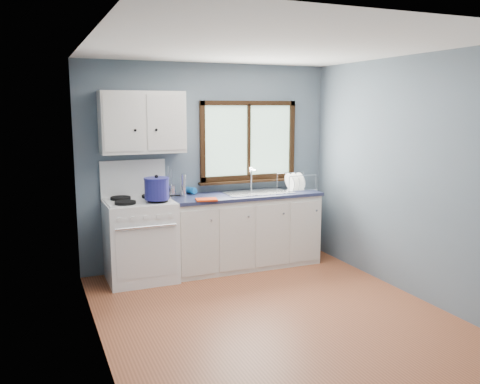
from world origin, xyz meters
name	(u,v)px	position (x,y,z in m)	size (l,w,h in m)	color
floor	(271,314)	(0.00, 0.00, -0.01)	(3.20, 3.60, 0.02)	#A25533
ceiling	(274,45)	(0.00, 0.00, 2.51)	(3.20, 3.60, 0.02)	white
wall_back	(208,165)	(0.00, 1.81, 1.25)	(3.20, 0.02, 2.50)	slate
wall_front	(406,228)	(0.00, -1.81, 1.25)	(3.20, 0.02, 2.50)	slate
wall_left	(93,198)	(-1.61, 0.00, 1.25)	(0.02, 3.60, 2.50)	slate
wall_right	(410,177)	(1.61, 0.00, 1.25)	(0.02, 3.60, 2.50)	slate
gas_range	(140,238)	(-0.95, 1.47, 0.49)	(0.76, 0.69, 1.36)	white
base_cabinets	(244,234)	(0.36, 1.49, 0.41)	(1.85, 0.60, 0.88)	silver
countertop	(244,195)	(0.36, 1.49, 0.90)	(1.89, 0.64, 0.04)	#1B203B
sink	(258,197)	(0.54, 1.49, 0.86)	(0.84, 0.46, 0.44)	silver
window	(249,146)	(0.54, 1.77, 1.48)	(1.36, 0.10, 1.03)	#9EC6A8
upper_cabinets	(142,122)	(-0.85, 1.63, 1.80)	(0.95, 0.35, 0.70)	silver
skillet	(159,197)	(-0.75, 1.33, 0.98)	(0.37, 0.25, 0.05)	black
stockpot	(157,188)	(-0.78, 1.30, 1.08)	(0.37, 0.37, 0.28)	navy
utensil_crock	(171,191)	(-0.55, 1.59, 1.00)	(0.14, 0.14, 0.37)	silver
thermos	(183,186)	(-0.40, 1.56, 1.05)	(0.06, 0.06, 0.27)	silver
soap_bottle	(195,185)	(-0.23, 1.64, 1.04)	(0.09, 0.09, 0.23)	#105DA8
dish_towel	(206,200)	(-0.23, 1.23, 0.93)	(0.24, 0.17, 0.02)	red
dish_rack	(296,185)	(1.08, 1.51, 0.98)	(0.44, 0.34, 0.22)	silver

